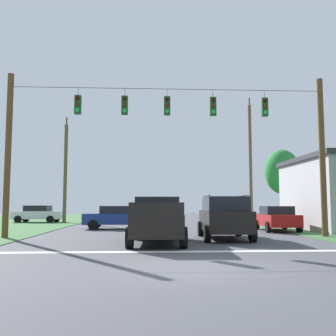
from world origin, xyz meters
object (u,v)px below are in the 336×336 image
Objects in this scene: overhead_signal_span at (169,145)px; tree_roadside_far_right at (282,172)px; pickup_truck at (157,220)px; suv_black at (224,216)px; utility_pole_mid_right at (250,160)px; distant_car_oncoming at (277,218)px; distant_car_crossing_white at (38,214)px; utility_pole_near_left at (65,172)px; distant_car_far_parked at (117,217)px.

overhead_signal_span reaches higher than tree_roadside_far_right.
suv_black reaches higher than pickup_truck.
utility_pole_mid_right reaches higher than tree_roadside_far_right.
pickup_truck reaches higher than distant_car_oncoming.
suv_black is (3.22, 1.80, 0.09)m from pickup_truck.
overhead_signal_span is at bearing -55.86° from distant_car_crossing_white.
distant_car_crossing_white is at bearing 161.14° from utility_pole_near_left.
utility_pole_mid_right is (1.39, 10.88, 4.89)m from distant_car_oncoming.
utility_pole_mid_right is (8.89, 17.87, 4.71)m from pickup_truck.
distant_car_far_parked is 14.99m from utility_pole_mid_right.
overhead_signal_span is at bearing -124.44° from tree_roadside_far_right.
overhead_signal_span reaches higher than suv_black.
suv_black is 19.85m from utility_pole_near_left.
tree_roadside_far_right is at bearing 32.04° from utility_pole_mid_right.
distant_car_far_parked is 0.46× the size of utility_pole_near_left.
utility_pole_mid_right reaches higher than suv_black.
utility_pole_near_left is at bearing 124.14° from suv_black.
overhead_signal_span is 3.30× the size of suv_black.
tree_roadside_far_right reaches higher than distant_car_crossing_white.
tree_roadside_far_right is at bearing 57.99° from pickup_truck.
distant_car_far_parked is 0.62× the size of tree_roadside_far_right.
distant_car_oncoming is at bearing 31.92° from overhead_signal_span.
distant_car_far_parked is at bearing 126.80° from suv_black.
utility_pole_mid_right is (8.25, 15.15, 1.06)m from overhead_signal_span.
distant_car_crossing_white is (-10.93, 16.12, -3.83)m from overhead_signal_span.
utility_pole_near_left reaches higher than tree_roadside_far_right.
overhead_signal_span is 8.94m from distant_car_oncoming.
utility_pole_mid_right is (11.36, 8.46, 4.89)m from distant_car_far_parked.
pickup_truck reaches higher than distant_car_crossing_white.
suv_black is at bearing -51.59° from distant_car_crossing_white.
overhead_signal_span is at bearing -118.57° from utility_pole_mid_right.
tree_roadside_far_right reaches higher than distant_car_oncoming.
utility_pole_near_left is at bearing -18.86° from distant_car_crossing_white.
utility_pole_mid_right is 1.64× the size of tree_roadside_far_right.
pickup_truck is at bearing -150.87° from suv_black.
utility_pole_near_left is at bearing 118.81° from overhead_signal_span.
suv_black is 17.66m from utility_pole_mid_right.
distant_car_far_parked is (-3.11, 6.69, -3.83)m from overhead_signal_span.
suv_black is at bearing -109.41° from utility_pole_mid_right.
distant_car_far_parked is at bearing 104.73° from pickup_truck.
overhead_signal_span is at bearing 76.79° from pickup_truck.
suv_black is at bearing -117.07° from tree_roadside_far_right.
distant_car_oncoming is at bearing 50.56° from suv_black.
utility_pole_mid_right is 1.21× the size of utility_pole_near_left.
suv_black is 0.70× the size of tree_roadside_far_right.
utility_pole_near_left reaches higher than pickup_truck.
utility_pole_near_left is at bearing -173.73° from tree_roadside_far_right.
utility_pole_near_left is at bearing 144.24° from distant_car_oncoming.
pickup_truck is 1.24× the size of distant_car_crossing_white.
utility_pole_near_left reaches higher than distant_car_oncoming.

